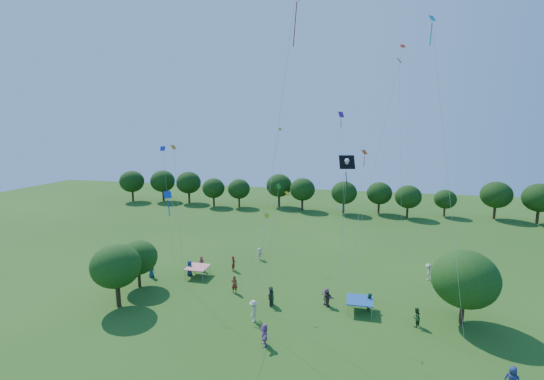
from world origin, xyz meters
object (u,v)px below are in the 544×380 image
at_px(near_tree_east, 465,279).
at_px(tent_blue, 360,300).
at_px(pirate_kite, 347,165).
at_px(red_high_kite, 288,58).
at_px(near_tree_west, 116,266).
at_px(tent_red_stripe, 198,267).
at_px(near_tree_north, 138,257).

xyz_separation_m(near_tree_east, tent_blue, (-8.12, 0.13, -2.84)).
xyz_separation_m(pirate_kite, red_high_kite, (-4.61, 0.35, 7.83)).
bearing_deg(red_high_kite, tent_blue, 24.03).
height_order(pirate_kite, red_high_kite, red_high_kite).
relative_size(near_tree_west, tent_red_stripe, 2.62).
distance_m(near_tree_north, pirate_kite, 22.77).
xyz_separation_m(near_tree_north, red_high_kite, (15.60, -2.70, 17.86)).
distance_m(near_tree_west, tent_blue, 21.68).
bearing_deg(near_tree_east, red_high_kite, -169.73).
bearing_deg(near_tree_north, tent_blue, -0.02).
bearing_deg(near_tree_north, near_tree_west, -82.78).
height_order(near_tree_west, near_tree_east, near_tree_east).
xyz_separation_m(tent_red_stripe, pirate_kite, (15.60, -6.81, 12.10)).
xyz_separation_m(tent_red_stripe, tent_blue, (17.03, -3.77, 0.00)).
bearing_deg(near_tree_north, near_tree_east, -0.26).
bearing_deg(near_tree_west, tent_blue, 10.72).
bearing_deg(near_tree_north, tent_red_stripe, 39.19).
bearing_deg(tent_blue, near_tree_west, -169.28).
bearing_deg(pirate_kite, tent_blue, 64.88).
bearing_deg(tent_blue, tent_red_stripe, 167.51).
height_order(near_tree_north, red_high_kite, red_high_kite).
bearing_deg(pirate_kite, tent_red_stripe, 156.42).
xyz_separation_m(near_tree_east, pirate_kite, (-9.54, -2.91, 9.25)).
xyz_separation_m(tent_blue, red_high_kite, (-6.04, -2.69, 19.92)).
distance_m(near_tree_west, tent_red_stripe, 9.21).
height_order(near_tree_west, red_high_kite, red_high_kite).
height_order(near_tree_north, tent_blue, near_tree_north).
xyz_separation_m(near_tree_west, near_tree_north, (-0.51, 4.01, -0.69)).
height_order(near_tree_east, pirate_kite, pirate_kite).
distance_m(near_tree_north, tent_blue, 21.74).
height_order(tent_red_stripe, pirate_kite, pirate_kite).
height_order(near_tree_east, red_high_kite, red_high_kite).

